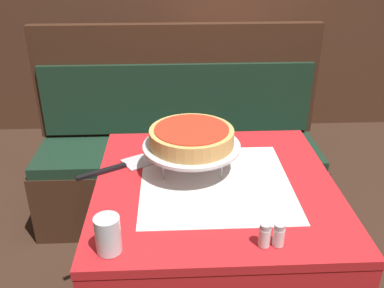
% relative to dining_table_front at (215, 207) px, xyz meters
% --- Properties ---
extents(dining_table_front, '(0.84, 0.84, 0.73)m').
position_rel_dining_table_front_xyz_m(dining_table_front, '(0.00, 0.00, 0.00)').
color(dining_table_front, red).
rests_on(dining_table_front, ground_plane).
extents(dining_table_rear, '(0.72, 0.72, 0.74)m').
position_rel_dining_table_front_xyz_m(dining_table_rear, '(0.25, 1.55, 0.01)').
color(dining_table_rear, red).
rests_on(dining_table_rear, ground_plane).
extents(booth_bench, '(1.56, 0.45, 1.08)m').
position_rel_dining_table_front_xyz_m(booth_bench, '(-0.12, 0.85, -0.30)').
color(booth_bench, '#3D2316').
rests_on(booth_bench, ground_plane).
extents(pizza_pan_stand, '(0.35, 0.35, 0.11)m').
position_rel_dining_table_front_xyz_m(pizza_pan_stand, '(-0.08, 0.09, 0.20)').
color(pizza_pan_stand, '#ADADB2').
rests_on(pizza_pan_stand, dining_table_front).
extents(deep_dish_pizza, '(0.30, 0.30, 0.06)m').
position_rel_dining_table_front_xyz_m(deep_dish_pizza, '(-0.08, 0.09, 0.24)').
color(deep_dish_pizza, tan).
rests_on(deep_dish_pizza, pizza_pan_stand).
extents(pizza_server, '(0.29, 0.20, 0.01)m').
position_rel_dining_table_front_xyz_m(pizza_server, '(-0.34, 0.12, 0.11)').
color(pizza_server, '#BCBCC1').
rests_on(pizza_server, dining_table_front).
extents(water_glass_near, '(0.07, 0.07, 0.11)m').
position_rel_dining_table_front_xyz_m(water_glass_near, '(-0.33, -0.34, 0.16)').
color(water_glass_near, silver).
rests_on(water_glass_near, dining_table_front).
extents(salt_shaker, '(0.03, 0.03, 0.07)m').
position_rel_dining_table_front_xyz_m(salt_shaker, '(0.10, -0.34, 0.14)').
color(salt_shaker, silver).
rests_on(salt_shaker, dining_table_front).
extents(pepper_shaker, '(0.03, 0.03, 0.07)m').
position_rel_dining_table_front_xyz_m(pepper_shaker, '(0.14, -0.34, 0.14)').
color(pepper_shaker, silver).
rests_on(pepper_shaker, dining_table_front).
extents(condiment_caddy, '(0.14, 0.14, 0.16)m').
position_rel_dining_table_front_xyz_m(condiment_caddy, '(0.24, 1.54, 0.15)').
color(condiment_caddy, black).
rests_on(condiment_caddy, dining_table_rear).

